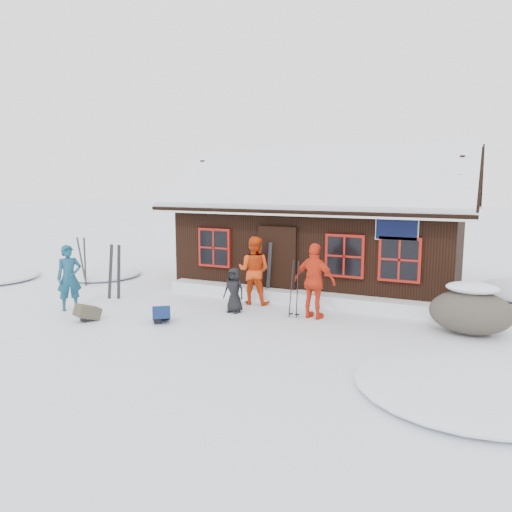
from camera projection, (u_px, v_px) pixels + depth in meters
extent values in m
plane|color=white|center=(205.00, 317.00, 12.21)|extent=(120.00, 120.00, 0.00)
cube|color=black|center=(325.00, 246.00, 15.89)|extent=(8.00, 5.00, 2.50)
cube|color=black|center=(312.00, 179.00, 14.25)|extent=(8.90, 3.14, 1.88)
cube|color=black|center=(339.00, 179.00, 16.90)|extent=(8.90, 3.14, 1.88)
cube|color=white|center=(312.00, 174.00, 14.23)|extent=(8.72, 3.07, 1.86)
cube|color=white|center=(339.00, 175.00, 16.88)|extent=(8.72, 3.07, 1.86)
cube|color=white|center=(327.00, 151.00, 15.44)|extent=(8.81, 0.22, 0.14)
cube|color=silver|center=(293.00, 212.00, 13.06)|extent=(8.90, 0.10, 0.20)
cube|color=black|center=(277.00, 264.00, 13.89)|extent=(1.00, 0.10, 2.00)
cube|color=black|center=(397.00, 228.00, 12.36)|extent=(1.00, 0.06, 0.60)
cube|color=maroon|center=(215.00, 248.00, 14.65)|extent=(1.04, 0.10, 1.14)
cube|color=black|center=(214.00, 248.00, 14.62)|extent=(0.90, 0.04, 1.00)
cube|color=maroon|center=(345.00, 256.00, 13.04)|extent=(1.04, 0.10, 1.14)
cube|color=black|center=(344.00, 256.00, 13.00)|extent=(0.90, 0.04, 1.00)
cube|color=maroon|center=(400.00, 260.00, 12.46)|extent=(1.04, 0.10, 1.14)
cube|color=black|center=(399.00, 260.00, 12.42)|extent=(0.90, 0.04, 1.00)
cube|color=white|center=(295.00, 297.00, 13.58)|extent=(7.60, 0.60, 0.35)
ellipsoid|color=white|center=(100.00, 276.00, 17.38)|extent=(2.80, 2.80, 0.34)
ellipsoid|color=white|center=(468.00, 390.00, 7.93)|extent=(3.60, 3.60, 0.43)
imported|color=navy|center=(69.00, 278.00, 12.76)|extent=(0.70, 0.73, 1.69)
imported|color=red|center=(254.00, 270.00, 13.39)|extent=(0.96, 0.79, 1.83)
imported|color=red|center=(315.00, 281.00, 11.95)|extent=(1.13, 0.60, 1.83)
imported|color=black|center=(234.00, 290.00, 12.55)|extent=(0.57, 0.38, 1.14)
ellipsoid|color=#534C42|center=(471.00, 312.00, 10.80)|extent=(1.74, 1.31, 0.96)
ellipsoid|color=white|center=(472.00, 293.00, 10.74)|extent=(1.10, 0.79, 0.24)
cube|color=black|center=(110.00, 272.00, 14.00)|extent=(0.20, 0.12, 1.60)
cube|color=black|center=(119.00, 273.00, 13.93)|extent=(0.22, 0.08, 1.60)
cube|color=black|center=(82.00, 261.00, 16.01)|extent=(0.36, 0.07, 1.56)
cube|color=black|center=(85.00, 262.00, 15.82)|extent=(0.26, 0.26, 1.56)
cube|color=black|center=(259.00, 272.00, 13.81)|extent=(0.15, 0.15, 1.67)
cube|color=black|center=(269.00, 272.00, 13.83)|extent=(0.20, 0.07, 1.67)
cylinder|color=black|center=(291.00, 290.00, 12.09)|extent=(0.10, 0.13, 1.45)
cylinder|color=black|center=(297.00, 290.00, 12.03)|extent=(0.10, 0.13, 1.45)
cube|color=#11204A|center=(161.00, 316.00, 11.73)|extent=(0.65, 0.68, 0.29)
cube|color=#433E2F|center=(88.00, 315.00, 11.86)|extent=(0.57, 0.64, 0.29)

